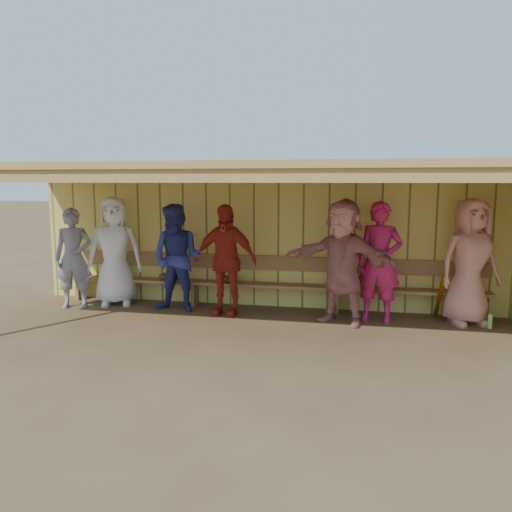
{
  "coord_description": "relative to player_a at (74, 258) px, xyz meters",
  "views": [
    {
      "loc": [
        1.61,
        -7.48,
        2.24
      ],
      "look_at": [
        0.0,
        0.35,
        1.05
      ],
      "focal_mm": 35.0,
      "sensor_mm": 36.0,
      "label": 1
    }
  ],
  "objects": [
    {
      "name": "dugout_equipment",
      "position": [
        2.46,
        0.53,
        -0.41
      ],
      "size": [
        6.68,
        0.62,
        0.8
      ],
      "color": "orange",
      "rests_on": "ground"
    },
    {
      "name": "player_c",
      "position": [
        1.9,
        0.13,
        0.04
      ],
      "size": [
        0.98,
        0.8,
        1.87
      ],
      "primitive_type": "imported",
      "rotation": [
        0.0,
        0.0,
        -0.11
      ],
      "color": "navy",
      "rests_on": "ground"
    },
    {
      "name": "player_h",
      "position": [
        6.68,
        0.29,
        0.1
      ],
      "size": [
        1.14,
        0.95,
        2.0
      ],
      "primitive_type": "imported",
      "rotation": [
        0.0,
        0.0,
        0.37
      ],
      "color": "tan",
      "rests_on": "ground"
    },
    {
      "name": "dugout_structure",
      "position": [
        3.73,
        0.23,
        0.8
      ],
      "size": [
        8.8,
        3.2,
        2.5
      ],
      "color": "#E7D462",
      "rests_on": "ground"
    },
    {
      "name": "player_g",
      "position": [
        5.3,
        0.19,
        0.08
      ],
      "size": [
        0.78,
        0.57,
        1.94
      ],
      "primitive_type": "imported",
      "rotation": [
        0.0,
        0.0,
        -0.16
      ],
      "color": "#C41F59",
      "rests_on": "ground"
    },
    {
      "name": "player_a",
      "position": [
        0.0,
        0.0,
        0.0
      ],
      "size": [
        0.75,
        0.6,
        1.79
      ],
      "primitive_type": "imported",
      "rotation": [
        0.0,
        0.0,
        0.3
      ],
      "color": "gray",
      "rests_on": "ground"
    },
    {
      "name": "player_d",
      "position": [
        2.77,
        0.08,
        0.04
      ],
      "size": [
        1.14,
        0.57,
        1.88
      ],
      "primitive_type": "imported",
      "rotation": [
        0.0,
        0.0,
        -0.11
      ],
      "color": "#AD291B",
      "rests_on": "ground"
    },
    {
      "name": "player_f",
      "position": [
        4.72,
        -0.06,
        0.1
      ],
      "size": [
        1.92,
        1.3,
        1.99
      ],
      "primitive_type": "imported",
      "rotation": [
        0.0,
        0.0,
        -0.42
      ],
      "color": "tan",
      "rests_on": "ground"
    },
    {
      "name": "bench",
      "position": [
        3.34,
        0.66,
        -0.37
      ],
      "size": [
        7.6,
        0.34,
        0.93
      ],
      "color": "#9F7544",
      "rests_on": "ground"
    },
    {
      "name": "ground",
      "position": [
        3.34,
        -0.45,
        -0.9
      ],
      "size": [
        90.0,
        90.0,
        0.0
      ],
      "primitive_type": "plane",
      "color": "brown",
      "rests_on": "ground"
    },
    {
      "name": "player_b",
      "position": [
        0.61,
        0.36,
        0.1
      ],
      "size": [
        1.13,
        0.94,
        1.99
      ],
      "primitive_type": "imported",
      "rotation": [
        0.0,
        0.0,
        0.37
      ],
      "color": "white",
      "rests_on": "ground"
    }
  ]
}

